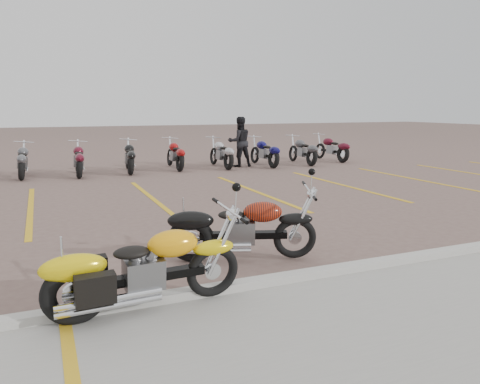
{
  "coord_description": "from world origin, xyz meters",
  "views": [
    {
      "loc": [
        -2.41,
        -6.89,
        2.17
      ],
      "look_at": [
        0.67,
        0.32,
        0.75
      ],
      "focal_mm": 35.0,
      "sensor_mm": 36.0,
      "label": 1
    }
  ],
  "objects": [
    {
      "name": "ground",
      "position": [
        0.0,
        0.0,
        0.0
      ],
      "size": [
        100.0,
        100.0,
        0.0
      ],
      "primitive_type": "plane",
      "color": "#715A50",
      "rests_on": "ground"
    },
    {
      "name": "curb",
      "position": [
        0.0,
        -2.0,
        0.06
      ],
      "size": [
        60.0,
        0.18,
        0.12
      ],
      "primitive_type": "cube",
      "color": "#ADAAA3",
      "rests_on": "ground"
    },
    {
      "name": "parking_stripes",
      "position": [
        0.0,
        4.0,
        0.0
      ],
      "size": [
        38.0,
        5.5,
        0.01
      ],
      "primitive_type": null,
      "color": "gold",
      "rests_on": "ground"
    },
    {
      "name": "yellow_cruiser",
      "position": [
        -1.51,
        -2.11,
        0.44
      ],
      "size": [
        2.15,
        0.35,
        0.89
      ],
      "rotation": [
        0.11,
        0.0,
        0.06
      ],
      "color": "black",
      "rests_on": "ground"
    },
    {
      "name": "flame_cruiser",
      "position": [
        0.12,
        -0.95,
        0.43
      ],
      "size": [
        2.05,
        0.83,
        0.88
      ],
      "rotation": [
        0.11,
        0.0,
        -0.34
      ],
      "color": "black",
      "rests_on": "ground"
    },
    {
      "name": "person_b",
      "position": [
        4.38,
        9.03,
        0.92
      ],
      "size": [
        0.93,
        0.74,
        1.84
      ],
      "primitive_type": "imported",
      "rotation": [
        0.0,
        0.0,
        3.09
      ],
      "color": "black",
      "rests_on": "ground"
    },
    {
      "name": "bg_bike_row",
      "position": [
        -0.52,
        9.1,
        0.55
      ],
      "size": [
        18.82,
        2.01,
        1.1
      ],
      "color": "black",
      "rests_on": "ground"
    }
  ]
}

